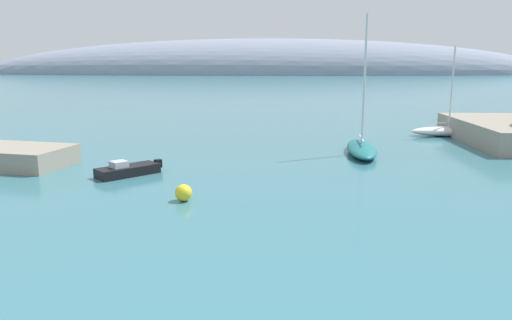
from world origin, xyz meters
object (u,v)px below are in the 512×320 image
object	(u,v)px
sailboat_white_mid_mooring	(449,131)
motorboat_black_foreground	(128,170)
mooring_buoy_yellow	(184,193)
sailboat_teal_near_shore	(362,147)

from	to	relation	value
sailboat_white_mid_mooring	motorboat_black_foreground	size ratio (longest dim) A/B	2.21
motorboat_black_foreground	mooring_buoy_yellow	world-z (taller)	motorboat_black_foreground
motorboat_black_foreground	sailboat_white_mid_mooring	bearing A→B (deg)	168.95
sailboat_white_mid_mooring	mooring_buoy_yellow	distance (m)	31.85
sailboat_white_mid_mooring	motorboat_black_foreground	world-z (taller)	sailboat_white_mid_mooring
motorboat_black_foreground	sailboat_teal_near_shore	bearing A→B (deg)	161.14
sailboat_white_mid_mooring	motorboat_black_foreground	distance (m)	31.70
sailboat_teal_near_shore	sailboat_white_mid_mooring	size ratio (longest dim) A/B	1.25
sailboat_white_mid_mooring	mooring_buoy_yellow	xyz separation A→B (m)	(-21.72, -23.29, -0.09)
sailboat_teal_near_shore	motorboat_black_foreground	distance (m)	18.08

